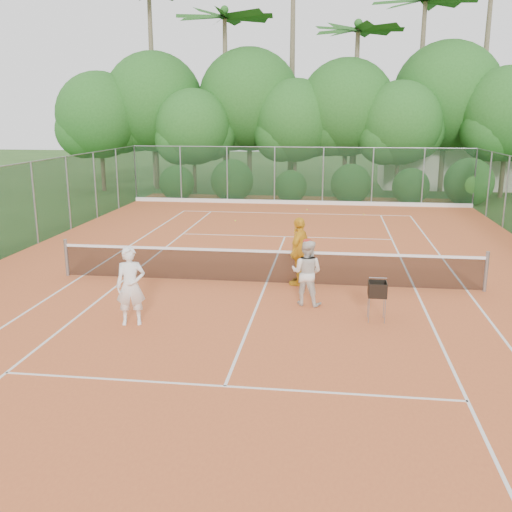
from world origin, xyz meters
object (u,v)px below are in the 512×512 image
(player_center_grp, at_px, (307,272))
(player_yellow, at_px, (299,251))
(player_white, at_px, (131,286))
(ball_hopper, at_px, (377,290))

(player_center_grp, distance_m, player_yellow, 1.75)
(player_white, relative_size, ball_hopper, 1.95)
(player_yellow, xyz_separation_m, ball_hopper, (1.95, -2.68, -0.22))
(player_white, xyz_separation_m, ball_hopper, (5.52, 0.96, -0.17))
(ball_hopper, bearing_deg, player_yellow, 107.42)
(ball_hopper, bearing_deg, player_white, 171.30)
(ball_hopper, bearing_deg, player_center_grp, 131.59)
(player_white, height_order, player_yellow, player_yellow)
(player_white, bearing_deg, player_yellow, 31.29)
(player_white, relative_size, player_yellow, 0.94)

